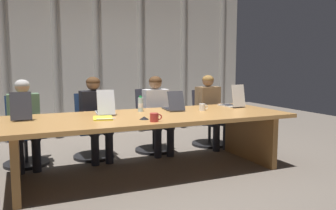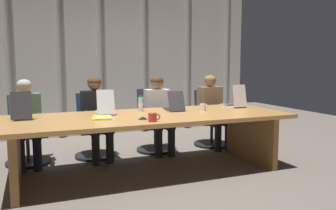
{
  "view_description": "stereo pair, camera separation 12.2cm",
  "coord_description": "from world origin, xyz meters",
  "px_view_note": "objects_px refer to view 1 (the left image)",
  "views": [
    {
      "loc": [
        -1.47,
        -3.98,
        1.38
      ],
      "look_at": [
        0.31,
        0.11,
        0.84
      ],
      "focal_mm": 36.49,
      "sensor_mm": 36.0,
      "label": 1
    },
    {
      "loc": [
        -1.36,
        -4.02,
        1.38
      ],
      "look_at": [
        0.31,
        0.11,
        0.84
      ],
      "focal_mm": 36.49,
      "sensor_mm": 36.0,
      "label": 2
    }
  ],
  "objects_px": {
    "office_chair_left_mid": "(93,133)",
    "water_bottle_primary": "(141,105)",
    "laptop_left_mid": "(105,109)",
    "office_chair_center": "(153,128)",
    "coffee_mug_near": "(203,107)",
    "spiral_notepad": "(103,118)",
    "person_right_mid": "(211,107)",
    "laptop_center": "(173,106)",
    "laptop_right_mid": "(232,102)",
    "person_center": "(157,109)",
    "laptop_left_end": "(21,114)",
    "office_chair_left_end": "(25,139)",
    "conference_mic_left_side": "(144,118)",
    "person_left_mid": "(95,113)",
    "person_left_end": "(24,118)",
    "coffee_mug_far": "(155,117)",
    "office_chair_right_mid": "(208,124)"
  },
  "relations": [
    {
      "from": "office_chair_left_mid",
      "to": "water_bottle_primary",
      "type": "xyz_separation_m",
      "value": [
        0.51,
        -0.7,
        0.48
      ]
    },
    {
      "from": "laptop_left_mid",
      "to": "office_chair_center",
      "type": "height_order",
      "value": "laptop_left_mid"
    },
    {
      "from": "coffee_mug_near",
      "to": "spiral_notepad",
      "type": "relative_size",
      "value": 0.39
    },
    {
      "from": "person_right_mid",
      "to": "laptop_left_mid",
      "type": "bearing_deg",
      "value": -79.0
    },
    {
      "from": "laptop_center",
      "to": "laptop_right_mid",
      "type": "bearing_deg",
      "value": -83.3
    },
    {
      "from": "laptop_center",
      "to": "laptop_right_mid",
      "type": "xyz_separation_m",
      "value": [
        0.97,
        -0.02,
        0.01
      ]
    },
    {
      "from": "person_center",
      "to": "coffee_mug_near",
      "type": "xyz_separation_m",
      "value": [
        0.35,
        -0.8,
        0.11
      ]
    },
    {
      "from": "laptop_left_end",
      "to": "laptop_right_mid",
      "type": "height_order",
      "value": "laptop_right_mid"
    },
    {
      "from": "office_chair_left_end",
      "to": "conference_mic_left_side",
      "type": "relative_size",
      "value": 8.6
    },
    {
      "from": "person_left_mid",
      "to": "person_right_mid",
      "type": "bearing_deg",
      "value": 85.83
    },
    {
      "from": "office_chair_left_end",
      "to": "water_bottle_primary",
      "type": "relative_size",
      "value": 4.45
    },
    {
      "from": "laptop_center",
      "to": "office_chair_center",
      "type": "bearing_deg",
      "value": 9.49
    },
    {
      "from": "laptop_right_mid",
      "to": "spiral_notepad",
      "type": "bearing_deg",
      "value": 96.48
    },
    {
      "from": "laptop_center",
      "to": "office_chair_left_end",
      "type": "height_order",
      "value": "laptop_center"
    },
    {
      "from": "office_chair_left_end",
      "to": "office_chair_center",
      "type": "bearing_deg",
      "value": 83.87
    },
    {
      "from": "laptop_center",
      "to": "water_bottle_primary",
      "type": "xyz_separation_m",
      "value": [
        -0.47,
        0.04,
        0.04
      ]
    },
    {
      "from": "laptop_left_mid",
      "to": "laptop_right_mid",
      "type": "xyz_separation_m",
      "value": [
        1.93,
        -0.02,
        0.0
      ]
    },
    {
      "from": "office_chair_left_mid",
      "to": "person_left_end",
      "type": "height_order",
      "value": "person_left_end"
    },
    {
      "from": "laptop_right_mid",
      "to": "coffee_mug_near",
      "type": "height_order",
      "value": "laptop_right_mid"
    },
    {
      "from": "laptop_left_end",
      "to": "person_right_mid",
      "type": "xyz_separation_m",
      "value": [
        2.9,
        0.6,
        -0.13
      ]
    },
    {
      "from": "person_left_mid",
      "to": "coffee_mug_near",
      "type": "bearing_deg",
      "value": 54.26
    },
    {
      "from": "laptop_center",
      "to": "person_right_mid",
      "type": "height_order",
      "value": "person_right_mid"
    },
    {
      "from": "laptop_left_end",
      "to": "person_right_mid",
      "type": "bearing_deg",
      "value": -78.72
    },
    {
      "from": "laptop_right_mid",
      "to": "office_chair_left_end",
      "type": "xyz_separation_m",
      "value": [
        -2.88,
        0.76,
        -0.45
      ]
    },
    {
      "from": "laptop_right_mid",
      "to": "office_chair_left_mid",
      "type": "height_order",
      "value": "laptop_right_mid"
    },
    {
      "from": "coffee_mug_near",
      "to": "spiral_notepad",
      "type": "distance_m",
      "value": 1.42
    },
    {
      "from": "laptop_left_end",
      "to": "coffee_mug_far",
      "type": "height_order",
      "value": "laptop_left_end"
    },
    {
      "from": "office_chair_left_end",
      "to": "office_chair_center",
      "type": "height_order",
      "value": "office_chair_center"
    },
    {
      "from": "coffee_mug_far",
      "to": "office_chair_left_end",
      "type": "bearing_deg",
      "value": 130.81
    },
    {
      "from": "office_chair_center",
      "to": "office_chair_right_mid",
      "type": "distance_m",
      "value": 1.02
    },
    {
      "from": "water_bottle_primary",
      "to": "person_left_mid",
      "type": "bearing_deg",
      "value": 132.25
    },
    {
      "from": "laptop_right_mid",
      "to": "coffee_mug_far",
      "type": "relative_size",
      "value": 2.95
    },
    {
      "from": "office_chair_left_end",
      "to": "person_right_mid",
      "type": "height_order",
      "value": "person_right_mid"
    },
    {
      "from": "office_chair_right_mid",
      "to": "conference_mic_left_side",
      "type": "xyz_separation_m",
      "value": [
        -1.64,
        -1.34,
        0.41
      ]
    },
    {
      "from": "office_chair_left_mid",
      "to": "person_right_mid",
      "type": "relative_size",
      "value": 0.79
    },
    {
      "from": "person_right_mid",
      "to": "office_chair_left_mid",
      "type": "bearing_deg",
      "value": -100.52
    },
    {
      "from": "laptop_left_end",
      "to": "person_left_end",
      "type": "height_order",
      "value": "person_left_end"
    },
    {
      "from": "person_left_mid",
      "to": "office_chair_center",
      "type": "bearing_deg",
      "value": 95.39
    },
    {
      "from": "laptop_right_mid",
      "to": "spiral_notepad",
      "type": "xyz_separation_m",
      "value": [
        -2.04,
        -0.35,
        -0.06
      ]
    },
    {
      "from": "laptop_right_mid",
      "to": "office_chair_left_mid",
      "type": "distance_m",
      "value": 2.14
    },
    {
      "from": "spiral_notepad",
      "to": "water_bottle_primary",
      "type": "bearing_deg",
      "value": 44.97
    },
    {
      "from": "laptop_left_mid",
      "to": "person_right_mid",
      "type": "distance_m",
      "value": 2.0
    },
    {
      "from": "office_chair_center",
      "to": "person_left_mid",
      "type": "distance_m",
      "value": 1.01
    },
    {
      "from": "person_right_mid",
      "to": "spiral_notepad",
      "type": "distance_m",
      "value": 2.24
    },
    {
      "from": "laptop_right_mid",
      "to": "water_bottle_primary",
      "type": "distance_m",
      "value": 1.43
    },
    {
      "from": "office_chair_right_mid",
      "to": "laptop_left_end",
      "type": "bearing_deg",
      "value": -72.28
    },
    {
      "from": "laptop_left_end",
      "to": "water_bottle_primary",
      "type": "height_order",
      "value": "laptop_left_end"
    },
    {
      "from": "person_left_end",
      "to": "water_bottle_primary",
      "type": "height_order",
      "value": "person_left_end"
    },
    {
      "from": "water_bottle_primary",
      "to": "conference_mic_left_side",
      "type": "relative_size",
      "value": 1.93
    },
    {
      "from": "person_center",
      "to": "person_right_mid",
      "type": "height_order",
      "value": "person_right_mid"
    }
  ]
}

